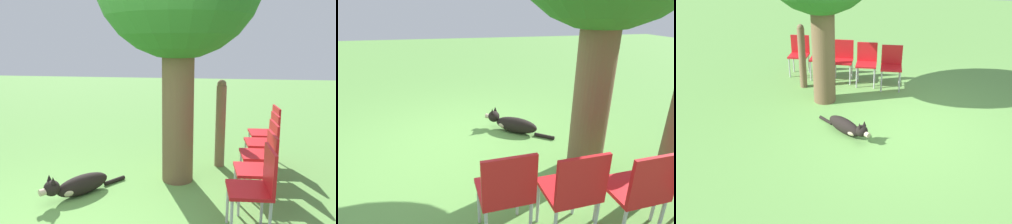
{
  "view_description": "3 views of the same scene",
  "coord_description": "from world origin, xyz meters",
  "views": [
    {
      "loc": [
        1.24,
        -2.95,
        1.9
      ],
      "look_at": [
        0.64,
        1.31,
        1.0
      ],
      "focal_mm": 35.0,
      "sensor_mm": 36.0,
      "label": 1
    },
    {
      "loc": [
        3.41,
        -0.22,
        1.93
      ],
      "look_at": [
        -0.54,
        0.64,
        0.31
      ],
      "focal_mm": 28.0,
      "sensor_mm": 36.0,
      "label": 2
    },
    {
      "loc": [
        -5.01,
        -0.1,
        2.83
      ],
      "look_at": [
        -0.43,
        0.77,
        0.41
      ],
      "focal_mm": 35.0,
      "sensor_mm": 36.0,
      "label": 3
    }
  ],
  "objects": [
    {
      "name": "ground_plane",
      "position": [
        0.0,
        0.0,
        0.0
      ],
      "size": [
        30.0,
        30.0,
        0.0
      ],
      "primitive_type": "plane",
      "color": "#609947"
    },
    {
      "name": "dog",
      "position": [
        -0.43,
        0.72,
        0.14
      ],
      "size": [
        0.8,
        1.01,
        0.37
      ],
      "rotation": [
        0.0,
        0.0,
        4.06
      ],
      "color": "black",
      "rests_on": "ground_plane"
    },
    {
      "name": "fence_post",
      "position": [
        1.36,
        2.02,
        0.69
      ],
      "size": [
        0.15,
        0.15,
        1.37
      ],
      "color": "brown",
      "rests_on": "ground_plane"
    },
    {
      "name": "red_chair_0",
      "position": [
        1.69,
        0.15,
        0.54
      ],
      "size": [
        0.45,
        0.46,
        0.91
      ],
      "rotation": [
        0.0,
        0.0,
        3.2
      ],
      "color": "red",
      "rests_on": "ground_plane"
    },
    {
      "name": "red_chair_1",
      "position": [
        1.8,
        0.7,
        0.54
      ],
      "size": [
        0.45,
        0.46,
        0.91
      ],
      "rotation": [
        0.0,
        0.0,
        3.2
      ],
      "color": "red",
      "rests_on": "ground_plane"
    },
    {
      "name": "red_chair_2",
      "position": [
        1.91,
        1.24,
        0.54
      ],
      "size": [
        0.45,
        0.46,
        0.91
      ],
      "rotation": [
        0.0,
        0.0,
        3.2
      ],
      "color": "red",
      "rests_on": "ground_plane"
    },
    {
      "name": "red_chair_3",
      "position": [
        2.02,
        1.79,
        0.54
      ],
      "size": [
        0.45,
        0.46,
        0.91
      ],
      "rotation": [
        0.0,
        0.0,
        3.2
      ],
      "color": "red",
      "rests_on": "ground_plane"
    },
    {
      "name": "red_chair_4",
      "position": [
        2.13,
        2.33,
        0.54
      ],
      "size": [
        0.45,
        0.46,
        0.91
      ],
      "rotation": [
        0.0,
        0.0,
        3.2
      ],
      "color": "red",
      "rests_on": "ground_plane"
    }
  ]
}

